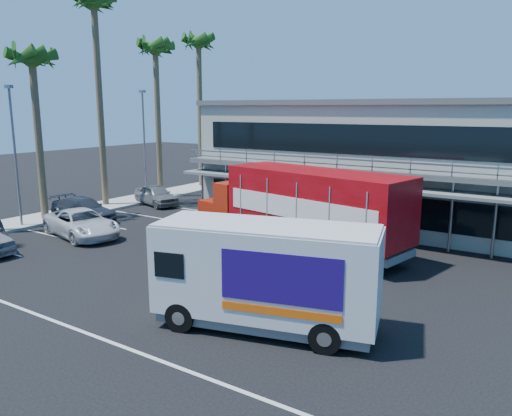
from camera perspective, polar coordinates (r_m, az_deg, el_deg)
The scene contains 14 objects.
ground at distance 20.93m, azimuth -6.51°, elevation -7.80°, with size 120.00×120.00×0.00m, color black.
building at distance 31.75m, azimuth 15.35°, elevation 5.21°, with size 22.40×12.00×7.30m.
curb_strip at distance 35.52m, azimuth -19.02°, elevation -0.23°, with size 3.00×32.00×0.16m, color #A5A399.
palm_c at distance 33.14m, azimuth -24.19°, elevation 14.51°, with size 2.80×2.80×10.75m.
palm_d at distance 36.76m, azimuth -17.98°, elevation 20.18°, with size 2.80×2.80×14.75m.
palm_e at distance 39.47m, azimuth -11.41°, elevation 16.58°, with size 2.80×2.80×12.25m.
palm_f at distance 43.90m, azimuth -6.56°, elevation 17.36°, with size 2.80×2.80×13.25m.
light_pole_near at distance 31.49m, azimuth -25.86°, elevation 5.98°, with size 0.50×0.25×8.09m.
light_pole_far at distance 37.60m, azimuth -12.65°, elevation 7.53°, with size 0.50×0.25×8.09m.
red_truck at distance 24.17m, azimuth 5.36°, elevation 0.22°, with size 12.13×4.97×3.98m.
white_van at distance 15.58m, azimuth 1.14°, elevation -7.58°, with size 7.28×4.08×3.37m.
parked_car_c at distance 28.49m, azimuth -19.31°, elevation -1.66°, with size 2.44×5.30×1.47m, color silver.
parked_car_d at distance 32.26m, azimuth -19.17°, elevation -0.20°, with size 2.04×5.01×1.45m, color #292E37.
parked_car_e at distance 36.34m, azimuth -11.33°, elevation 1.46°, with size 1.71×4.26×1.45m, color slate.
Camera 1 is at (12.76, -15.11, 6.85)m, focal length 35.00 mm.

